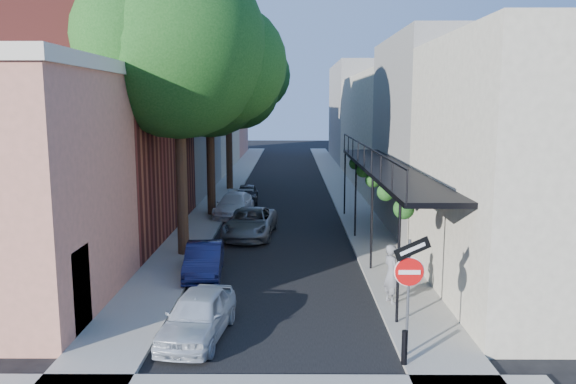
{
  "coord_description": "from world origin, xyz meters",
  "views": [
    {
      "loc": [
        0.42,
        -11.48,
        5.98
      ],
      "look_at": [
        0.33,
        8.58,
        2.8
      ],
      "focal_mm": 35.0,
      "sensor_mm": 36.0,
      "label": 1
    }
  ],
  "objects_px": {
    "sign_post": "(409,277)",
    "parked_car_a": "(198,315)",
    "parked_car_b": "(204,260)",
    "parked_car_d": "(234,205)",
    "parked_car_e": "(247,194)",
    "parked_car_c": "(250,223)",
    "oak_far": "(235,69)",
    "bollard": "(404,347)",
    "pedestrian": "(391,274)",
    "oak_mid": "(217,82)",
    "oak_near": "(191,52)"
  },
  "relations": [
    {
      "from": "pedestrian",
      "to": "oak_far",
      "type": "bearing_deg",
      "value": -3.8
    },
    {
      "from": "bollard",
      "to": "parked_car_b",
      "type": "bearing_deg",
      "value": 128.89
    },
    {
      "from": "sign_post",
      "to": "oak_mid",
      "type": "distance_m",
      "value": 19.14
    },
    {
      "from": "bollard",
      "to": "parked_car_e",
      "type": "bearing_deg",
      "value": 103.62
    },
    {
      "from": "parked_car_a",
      "to": "parked_car_b",
      "type": "relative_size",
      "value": 1.02
    },
    {
      "from": "bollard",
      "to": "parked_car_c",
      "type": "bearing_deg",
      "value": 108.89
    },
    {
      "from": "sign_post",
      "to": "parked_car_e",
      "type": "distance_m",
      "value": 21.79
    },
    {
      "from": "sign_post",
      "to": "parked_car_a",
      "type": "relative_size",
      "value": 0.84
    },
    {
      "from": "parked_car_d",
      "to": "parked_car_e",
      "type": "height_order",
      "value": "parked_car_d"
    },
    {
      "from": "oak_far",
      "to": "parked_car_d",
      "type": "distance_m",
      "value": 12.03
    },
    {
      "from": "parked_car_d",
      "to": "parked_car_a",
      "type": "bearing_deg",
      "value": -82.06
    },
    {
      "from": "oak_far",
      "to": "parked_car_e",
      "type": "xyz_separation_m",
      "value": [
        1.14,
        -5.23,
        -7.7
      ]
    },
    {
      "from": "bollard",
      "to": "pedestrian",
      "type": "distance_m",
      "value": 4.04
    },
    {
      "from": "oak_far",
      "to": "oak_mid",
      "type": "bearing_deg",
      "value": -90.41
    },
    {
      "from": "bollard",
      "to": "oak_far",
      "type": "height_order",
      "value": "oak_far"
    },
    {
      "from": "parked_car_a",
      "to": "pedestrian",
      "type": "height_order",
      "value": "pedestrian"
    },
    {
      "from": "sign_post",
      "to": "parked_car_d",
      "type": "relative_size",
      "value": 0.72
    },
    {
      "from": "oak_near",
      "to": "parked_car_b",
      "type": "relative_size",
      "value": 3.28
    },
    {
      "from": "oak_near",
      "to": "parked_car_b",
      "type": "xyz_separation_m",
      "value": [
        0.77,
        -2.82,
        -7.3
      ]
    },
    {
      "from": "parked_car_e",
      "to": "pedestrian",
      "type": "bearing_deg",
      "value": -74.8
    },
    {
      "from": "bollard",
      "to": "sign_post",
      "type": "bearing_deg",
      "value": 71.44
    },
    {
      "from": "oak_near",
      "to": "parked_car_b",
      "type": "distance_m",
      "value": 7.87
    },
    {
      "from": "oak_near",
      "to": "parked_car_e",
      "type": "bearing_deg",
      "value": 84.43
    },
    {
      "from": "bollard",
      "to": "parked_car_e",
      "type": "distance_m",
      "value": 22.16
    },
    {
      "from": "parked_car_b",
      "to": "parked_car_d",
      "type": "xyz_separation_m",
      "value": [
        0.0,
        10.57,
        0.03
      ]
    },
    {
      "from": "sign_post",
      "to": "parked_car_a",
      "type": "height_order",
      "value": "sign_post"
    },
    {
      "from": "parked_car_e",
      "to": "pedestrian",
      "type": "height_order",
      "value": "pedestrian"
    },
    {
      "from": "parked_car_a",
      "to": "oak_near",
      "type": "bearing_deg",
      "value": 107.25
    },
    {
      "from": "oak_near",
      "to": "parked_car_a",
      "type": "height_order",
      "value": "oak_near"
    },
    {
      "from": "oak_far",
      "to": "parked_car_e",
      "type": "bearing_deg",
      "value": -77.74
    },
    {
      "from": "parked_car_d",
      "to": "oak_far",
      "type": "bearing_deg",
      "value": 100.26
    },
    {
      "from": "sign_post",
      "to": "oak_mid",
      "type": "xyz_separation_m",
      "value": [
        -6.58,
        17.26,
        5.02
      ]
    },
    {
      "from": "oak_near",
      "to": "parked_car_c",
      "type": "bearing_deg",
      "value": 57.57
    },
    {
      "from": "parked_car_d",
      "to": "bollard",
      "type": "bearing_deg",
      "value": -66.66
    },
    {
      "from": "sign_post",
      "to": "parked_car_c",
      "type": "relative_size",
      "value": 0.66
    },
    {
      "from": "oak_far",
      "to": "parked_car_e",
      "type": "height_order",
      "value": "oak_far"
    },
    {
      "from": "oak_near",
      "to": "parked_car_d",
      "type": "bearing_deg",
      "value": 84.35
    },
    {
      "from": "oak_near",
      "to": "oak_far",
      "type": "height_order",
      "value": "oak_far"
    },
    {
      "from": "bollard",
      "to": "oak_near",
      "type": "bearing_deg",
      "value": 123.12
    },
    {
      "from": "sign_post",
      "to": "parked_car_c",
      "type": "height_order",
      "value": "sign_post"
    },
    {
      "from": "sign_post",
      "to": "parked_car_a",
      "type": "distance_m",
      "value": 5.45
    },
    {
      "from": "oak_mid",
      "to": "parked_car_d",
      "type": "height_order",
      "value": "oak_mid"
    },
    {
      "from": "sign_post",
      "to": "bollard",
      "type": "bearing_deg",
      "value": -108.56
    },
    {
      "from": "oak_mid",
      "to": "parked_car_e",
      "type": "bearing_deg",
      "value": 72.5
    },
    {
      "from": "parked_car_a",
      "to": "pedestrian",
      "type": "relative_size",
      "value": 2.0
    },
    {
      "from": "sign_post",
      "to": "parked_car_e",
      "type": "relative_size",
      "value": 0.91
    },
    {
      "from": "sign_post",
      "to": "oak_far",
      "type": "xyz_separation_m",
      "value": [
        -6.51,
        26.3,
        6.22
      ]
    },
    {
      "from": "bollard",
      "to": "parked_car_b",
      "type": "xyz_separation_m",
      "value": [
        -5.6,
        6.94,
        0.05
      ]
    },
    {
      "from": "oak_far",
      "to": "parked_car_b",
      "type": "xyz_separation_m",
      "value": [
        0.75,
        -19.82,
        -7.68
      ]
    },
    {
      "from": "oak_mid",
      "to": "oak_far",
      "type": "distance_m",
      "value": 9.12
    }
  ]
}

